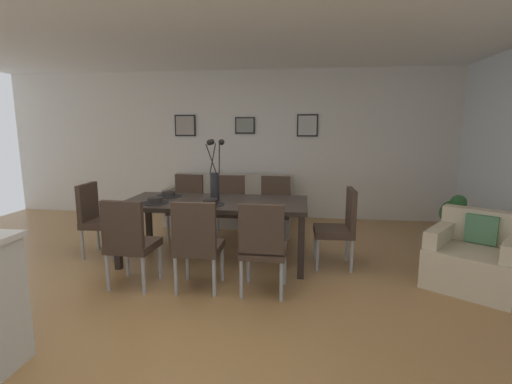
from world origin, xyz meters
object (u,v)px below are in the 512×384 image
at_px(dining_chair_far_right, 229,204).
at_px(dining_chair_head_east, 341,224).
at_px(dining_chair_near_left, 129,239).
at_px(dining_chair_near_right, 187,203).
at_px(sofa, 230,206).
at_px(dining_table, 215,206).
at_px(framed_picture_right, 307,125).
at_px(bowl_far_left, 210,201).
at_px(dining_chair_far_left, 197,241).
at_px(framed_picture_left, 185,125).
at_px(bowl_near_right, 169,193).
at_px(dining_chair_head_west, 97,216).
at_px(dining_chair_mid_right, 275,206).
at_px(centerpiece_vase, 215,177).
at_px(potted_plant, 453,215).
at_px(dining_chair_mid_left, 263,244).
at_px(bowl_near_left, 155,200).
at_px(framed_picture_center, 245,125).
at_px(armchair, 475,258).

relative_size(dining_chair_far_right, dining_chair_head_east, 1.00).
relative_size(dining_chair_near_left, dining_chair_near_right, 1.00).
xyz_separation_m(dining_chair_head_east, sofa, (-1.67, 1.85, -0.23)).
relative_size(dining_table, framed_picture_right, 5.76).
bearing_deg(sofa, bowl_far_left, -84.86).
bearing_deg(dining_chair_far_right, dining_chair_far_left, -88.70).
relative_size(dining_chair_far_right, sofa, 0.45).
relative_size(dining_chair_far_left, framed_picture_left, 2.41).
bearing_deg(bowl_near_right, dining_chair_head_east, -6.47).
xyz_separation_m(dining_chair_near_right, dining_chair_head_west, (-0.87, -0.93, 0.00)).
xyz_separation_m(dining_chair_mid_right, sofa, (-0.84, 0.94, -0.23)).
xyz_separation_m(centerpiece_vase, potted_plant, (3.19, 1.23, -0.65)).
relative_size(dining_table, dining_chair_far_left, 2.39).
xyz_separation_m(dining_chair_mid_left, bowl_near_left, (-1.34, 0.66, 0.27)).
distance_m(framed_picture_left, framed_picture_center, 1.10).
distance_m(bowl_far_left, framed_picture_left, 2.89).
distance_m(bowl_near_right, framed_picture_right, 2.86).
distance_m(dining_table, centerpiece_vase, 0.35).
height_order(dining_chair_mid_right, potted_plant, dining_chair_mid_right).
bearing_deg(framed_picture_right, framed_picture_center, 180.00).
bearing_deg(sofa, dining_chair_head_east, -47.92).
relative_size(dining_chair_far_left, armchair, 0.83).
bearing_deg(bowl_near_right, dining_chair_near_left, -89.98).
xyz_separation_m(bowl_near_right, framed_picture_left, (-0.44, 2.09, 0.87)).
relative_size(bowl_far_left, framed_picture_right, 0.44).
bearing_deg(dining_chair_far_right, dining_chair_near_left, -109.87).
distance_m(dining_chair_head_east, armchair, 1.39).
xyz_separation_m(dining_chair_head_west, potted_plant, (4.71, 1.25, -0.14)).
bearing_deg(dining_chair_far_left, dining_chair_head_east, 30.45).
relative_size(bowl_near_left, armchair, 0.15).
bearing_deg(framed_picture_center, framed_picture_left, -179.99).
xyz_separation_m(dining_chair_far_right, sofa, (-0.17, 0.94, -0.23)).
distance_m(dining_chair_mid_right, bowl_far_left, 1.32).
bearing_deg(bowl_far_left, framed_picture_left, 113.36).
height_order(framed_picture_left, framed_picture_center, framed_picture_left).
height_order(bowl_far_left, framed_picture_center, framed_picture_center).
relative_size(dining_chair_near_right, sofa, 0.45).
bearing_deg(dining_chair_mid_left, dining_chair_near_right, 126.43).
xyz_separation_m(dining_table, potted_plant, (3.19, 1.23, -0.30)).
relative_size(dining_chair_far_left, dining_chair_mid_left, 1.00).
distance_m(dining_chair_near_right, bowl_near_right, 0.74).
xyz_separation_m(bowl_near_left, armchair, (3.47, -0.16, -0.49)).
bearing_deg(dining_chair_near_right, bowl_near_left, -90.65).
xyz_separation_m(sofa, framed_picture_left, (-0.91, 0.48, 1.37)).
bearing_deg(bowl_near_left, dining_chair_head_east, 5.42).
bearing_deg(sofa, dining_chair_far_right, -79.50).
bearing_deg(centerpiece_vase, dining_chair_head_east, -0.82).
relative_size(bowl_near_left, potted_plant, 0.25).
distance_m(dining_chair_far_right, framed_picture_left, 2.11).
bearing_deg(bowl_near_left, dining_chair_near_left, -89.97).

